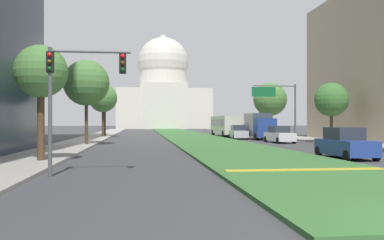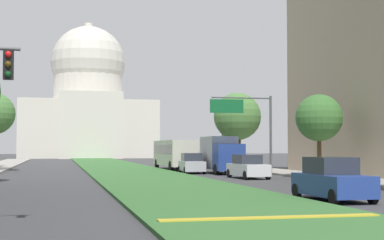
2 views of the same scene
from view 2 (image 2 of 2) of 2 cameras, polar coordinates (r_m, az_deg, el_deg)
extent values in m
plane|color=#3D3D3F|center=(69.66, -7.51, -4.46)|extent=(273.04, 273.04, 0.00)
cube|color=#386B33|center=(63.48, -7.00, -4.59)|extent=(7.71, 111.70, 0.14)
cube|color=gold|center=(18.37, 7.60, -9.22)|extent=(6.94, 0.50, 0.04)
cube|color=silver|center=(35.02, 10.57, -6.30)|extent=(0.16, 2.40, 0.01)
cube|color=silver|center=(43.30, 5.90, -5.61)|extent=(0.16, 2.40, 0.01)
cube|color=silver|center=(52.62, 2.51, -5.09)|extent=(0.16, 2.40, 0.01)
cube|color=silver|center=(61.05, 0.36, -4.75)|extent=(0.16, 2.40, 0.01)
cube|color=silver|center=(69.22, -1.21, -4.49)|extent=(0.16, 2.40, 0.01)
cube|color=silver|center=(87.01, -3.59, -4.10)|extent=(0.16, 2.40, 0.01)
cube|color=silver|center=(85.71, -3.45, -4.13)|extent=(0.16, 2.40, 0.01)
cube|color=#9E9991|center=(60.18, 6.13, -4.70)|extent=(4.00, 111.70, 0.15)
cube|color=beige|center=(131.59, -9.94, -0.93)|extent=(28.46, 20.07, 12.08)
cube|color=beige|center=(119.60, -9.66, -0.48)|extent=(12.52, 4.00, 13.29)
cylinder|color=beige|center=(132.15, -9.91, 2.95)|extent=(14.78, 14.78, 5.80)
sphere|color=beige|center=(132.82, -9.89, 5.40)|extent=(16.06, 16.06, 16.06)
cylinder|color=beige|center=(134.01, -9.87, 8.46)|extent=(1.80, 1.80, 3.00)
cube|color=black|center=(17.60, -17.15, 5.07)|extent=(0.28, 0.24, 0.84)
sphere|color=red|center=(17.50, -17.18, 6.04)|extent=(0.18, 0.18, 0.18)
sphere|color=#4C380F|center=(17.46, -17.19, 5.13)|extent=(0.18, 0.18, 0.18)
sphere|color=#0F4219|center=(17.42, -17.20, 4.22)|extent=(0.18, 0.18, 0.18)
cylinder|color=#515456|center=(62.69, 2.94, -2.32)|extent=(0.16, 0.16, 5.20)
cube|color=black|center=(62.73, 2.93, -0.49)|extent=(0.28, 0.24, 0.84)
sphere|color=red|center=(62.61, 2.96, -0.23)|extent=(0.18, 0.18, 0.18)
sphere|color=#4C380F|center=(62.60, 2.97, -0.48)|extent=(0.18, 0.18, 0.18)
sphere|color=#0F4219|center=(62.59, 2.97, -0.74)|extent=(0.18, 0.18, 0.18)
cylinder|color=#515456|center=(49.42, 7.54, -1.46)|extent=(0.20, 0.20, 6.50)
cylinder|color=#515456|center=(48.76, 4.74, 2.13)|extent=(5.03, 0.12, 0.12)
cube|color=#146033|center=(48.30, 3.34, 1.33)|extent=(2.80, 0.08, 1.10)
cylinder|color=#4C3823|center=(44.31, 12.08, -3.25)|extent=(0.32, 0.32, 3.48)
sphere|color=#3D7033|center=(44.36, 12.05, 0.21)|extent=(3.44, 3.44, 3.44)
cylinder|color=#4C3823|center=(61.63, 4.56, -2.40)|extent=(0.30, 0.30, 4.99)
sphere|color=#4C7F3D|center=(61.73, 4.55, 0.73)|extent=(3.17, 3.17, 3.17)
cylinder|color=#4C3823|center=(61.60, 4.37, -2.81)|extent=(0.41, 0.41, 4.11)
sphere|color=#4C7F3D|center=(61.68, 4.36, 0.34)|extent=(4.89, 4.89, 4.89)
cube|color=navy|center=(26.28, 13.28, -6.06)|extent=(1.94, 4.52, 0.90)
cube|color=#282D38|center=(26.40, 13.08, -4.27)|extent=(1.68, 2.18, 0.74)
cylinder|color=black|center=(25.14, 16.91, -6.98)|extent=(0.23, 0.64, 0.64)
cylinder|color=black|center=(24.32, 13.41, -7.17)|extent=(0.23, 0.64, 0.64)
cylinder|color=black|center=(28.29, 13.18, -6.52)|extent=(0.23, 0.64, 0.64)
cylinder|color=black|center=(27.56, 9.99, -6.65)|extent=(0.23, 0.64, 0.64)
cube|color=silver|center=(43.61, 5.38, -4.76)|extent=(2.05, 4.48, 0.83)
cube|color=#282D38|center=(43.75, 5.29, -3.76)|extent=(1.71, 2.19, 0.68)
cylinder|color=black|center=(42.32, 7.29, -5.25)|extent=(0.25, 0.65, 0.64)
cylinder|color=black|center=(41.70, 5.17, -5.30)|extent=(0.25, 0.65, 0.64)
cylinder|color=black|center=(45.54, 5.57, -5.07)|extent=(0.25, 0.65, 0.64)
cylinder|color=black|center=(44.97, 3.58, -5.11)|extent=(0.25, 0.65, 0.64)
cube|color=#BCBCC1|center=(51.87, -0.02, -4.42)|extent=(2.03, 4.23, 0.85)
cube|color=#282D38|center=(52.02, -0.05, -3.56)|extent=(1.69, 2.07, 0.69)
cylinder|color=black|center=(50.43, 1.20, -4.84)|extent=(0.26, 0.65, 0.64)
cylinder|color=black|center=(50.16, -0.64, -4.85)|extent=(0.26, 0.65, 0.64)
cylinder|color=black|center=(53.62, 0.56, -4.71)|extent=(0.26, 0.65, 0.64)
cylinder|color=black|center=(53.36, -1.17, -4.72)|extent=(0.26, 0.65, 0.64)
cube|color=navy|center=(49.09, 3.53, -3.58)|extent=(2.30, 2.00, 2.20)
cube|color=#B2B2B7|center=(52.17, 2.55, -3.14)|extent=(2.30, 4.40, 2.80)
cylinder|color=black|center=(49.42, 4.71, -4.73)|extent=(0.30, 0.90, 0.90)
cylinder|color=black|center=(48.84, 2.35, -4.76)|extent=(0.30, 0.90, 0.90)
cylinder|color=black|center=(53.54, 3.33, -4.57)|extent=(0.30, 0.90, 0.90)
cylinder|color=black|center=(53.00, 1.14, -4.59)|extent=(0.30, 0.90, 0.90)
cube|color=beige|center=(60.06, -1.69, -3.16)|extent=(2.50, 11.00, 2.50)
cube|color=#232833|center=(60.06, -1.69, -2.83)|extent=(2.52, 10.12, 0.90)
cylinder|color=black|center=(56.12, 0.30, -4.43)|extent=(0.32, 1.00, 1.00)
cylinder|color=black|center=(55.65, -2.01, -4.44)|extent=(0.32, 1.00, 1.00)
cylinder|color=black|center=(64.13, -1.35, -4.20)|extent=(0.32, 1.00, 1.00)
cylinder|color=black|center=(63.72, -3.38, -4.21)|extent=(0.32, 1.00, 1.00)
camera|label=1|loc=(0.65, -89.60, -5.35)|focal=38.87mm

